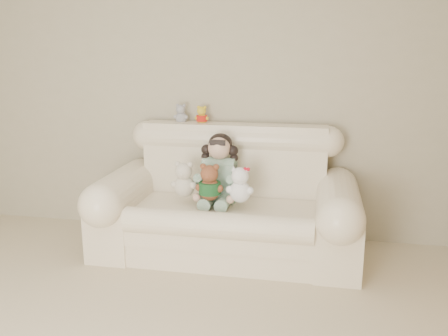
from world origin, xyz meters
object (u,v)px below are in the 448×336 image
Objects in this scene: seated_child at (219,168)px; cream_teddy at (184,176)px; white_cat at (240,181)px; sofa at (226,194)px; brown_teddy at (210,179)px.

seated_child reaches higher than cream_teddy.
seated_child is 0.31m from white_cat.
sofa is at bearing 134.97° from white_cat.
seated_child reaches higher than white_cat.
seated_child is 1.68× the size of brown_teddy.
seated_child is at bearing 80.12° from brown_teddy.
white_cat is (0.24, -0.00, -0.00)m from brown_teddy.
sofa is 6.25× the size of cream_teddy.
white_cat is at bearing -28.94° from cream_teddy.
cream_teddy is at bearing -163.96° from sofa.
sofa reaches higher than seated_child.
sofa reaches higher than white_cat.
cream_teddy reaches higher than white_cat.
sofa reaches higher than brown_teddy.
cream_teddy is (-0.25, -0.17, -0.04)m from seated_child.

